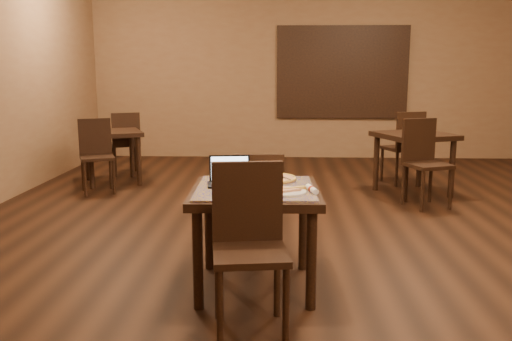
{
  "coord_description": "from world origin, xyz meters",
  "views": [
    {
      "loc": [
        -0.62,
        -4.95,
        1.6
      ],
      "look_at": [
        -0.8,
        -0.93,
        0.85
      ],
      "focal_mm": 38.0,
      "sensor_mm": 36.0,
      "label": 1
    }
  ],
  "objects_px": {
    "pizza_pan": "(272,180)",
    "other_table_a": "(414,144)",
    "laptop": "(229,177)",
    "chair_main_near": "(249,236)",
    "chair_main_far": "(259,200)",
    "other_table_a_chair_far": "(406,143)",
    "tiled_table": "(255,201)",
    "other_table_a_chair_near": "(424,157)",
    "other_table_b_chair_near": "(96,151)",
    "other_table_b": "(112,140)",
    "other_table_b_chair_far": "(125,140)"
  },
  "relations": [
    {
      "from": "pizza_pan",
      "to": "other_table_a",
      "type": "height_order",
      "value": "other_table_a"
    },
    {
      "from": "laptop",
      "to": "other_table_a",
      "type": "height_order",
      "value": "laptop"
    },
    {
      "from": "chair_main_near",
      "to": "pizza_pan",
      "type": "height_order",
      "value": "chair_main_near"
    },
    {
      "from": "chair_main_far",
      "to": "other_table_a_chair_far",
      "type": "height_order",
      "value": "other_table_a_chair_far"
    },
    {
      "from": "tiled_table",
      "to": "chair_main_near",
      "type": "height_order",
      "value": "chair_main_near"
    },
    {
      "from": "tiled_table",
      "to": "other_table_a_chair_near",
      "type": "xyz_separation_m",
      "value": [
        1.88,
        2.57,
        -0.08
      ]
    },
    {
      "from": "tiled_table",
      "to": "pizza_pan",
      "type": "distance_m",
      "value": 0.29
    },
    {
      "from": "other_table_a_chair_far",
      "to": "chair_main_near",
      "type": "bearing_deg",
      "value": 45.07
    },
    {
      "from": "chair_main_near",
      "to": "other_table_a_chair_far",
      "type": "bearing_deg",
      "value": 57.93
    },
    {
      "from": "laptop",
      "to": "other_table_b_chair_near",
      "type": "distance_m",
      "value": 3.67
    },
    {
      "from": "other_table_a",
      "to": "other_table_b",
      "type": "distance_m",
      "value": 4.15
    },
    {
      "from": "chair_main_near",
      "to": "chair_main_far",
      "type": "bearing_deg",
      "value": 81.06
    },
    {
      "from": "other_table_b",
      "to": "other_table_b_chair_near",
      "type": "height_order",
      "value": "other_table_b_chair_near"
    },
    {
      "from": "chair_main_near",
      "to": "chair_main_far",
      "type": "relative_size",
      "value": 1.12
    },
    {
      "from": "tiled_table",
      "to": "other_table_b_chair_near",
      "type": "xyz_separation_m",
      "value": [
        -2.24,
        3.14,
        -0.12
      ]
    },
    {
      "from": "other_table_b_chair_far",
      "to": "tiled_table",
      "type": "bearing_deg",
      "value": 93.37
    },
    {
      "from": "pizza_pan",
      "to": "other_table_b_chair_near",
      "type": "xyz_separation_m",
      "value": [
        -2.36,
        2.9,
        -0.22
      ]
    },
    {
      "from": "laptop",
      "to": "chair_main_far",
      "type": "bearing_deg",
      "value": 60.69
    },
    {
      "from": "pizza_pan",
      "to": "other_table_b_chair_near",
      "type": "height_order",
      "value": "other_table_b_chair_near"
    },
    {
      "from": "other_table_b_chair_near",
      "to": "other_table_a",
      "type": "bearing_deg",
      "value": -23.08
    },
    {
      "from": "laptop",
      "to": "other_table_a_chair_far",
      "type": "bearing_deg",
      "value": 52.07
    },
    {
      "from": "other_table_a_chair_near",
      "to": "other_table_b",
      "type": "bearing_deg",
      "value": 143.47
    },
    {
      "from": "chair_main_near",
      "to": "other_table_b_chair_near",
      "type": "distance_m",
      "value": 4.36
    },
    {
      "from": "chair_main_near",
      "to": "other_table_b_chair_near",
      "type": "height_order",
      "value": "chair_main_near"
    },
    {
      "from": "pizza_pan",
      "to": "other_table_b",
      "type": "height_order",
      "value": "pizza_pan"
    },
    {
      "from": "laptop",
      "to": "other_table_b_chair_near",
      "type": "xyz_separation_m",
      "value": [
        -2.04,
        3.04,
        -0.27
      ]
    },
    {
      "from": "chair_main_near",
      "to": "chair_main_far",
      "type": "distance_m",
      "value": 1.23
    },
    {
      "from": "pizza_pan",
      "to": "other_table_a_chair_near",
      "type": "height_order",
      "value": "other_table_a_chair_near"
    },
    {
      "from": "pizza_pan",
      "to": "other_table_a_chair_far",
      "type": "xyz_separation_m",
      "value": [
        1.82,
        3.54,
        -0.19
      ]
    },
    {
      "from": "pizza_pan",
      "to": "other_table_b_chair_far",
      "type": "xyz_separation_m",
      "value": [
        -2.29,
        4.04,
        -0.22
      ]
    },
    {
      "from": "other_table_b_chair_near",
      "to": "other_table_b_chair_far",
      "type": "xyz_separation_m",
      "value": [
        0.07,
        1.14,
        0.0
      ]
    },
    {
      "from": "other_table_a_chair_far",
      "to": "other_table_b",
      "type": "distance_m",
      "value": 4.15
    },
    {
      "from": "laptop",
      "to": "other_table_b_chair_far",
      "type": "height_order",
      "value": "laptop"
    },
    {
      "from": "laptop",
      "to": "other_table_a_chair_far",
      "type": "relative_size",
      "value": 0.32
    },
    {
      "from": "other_table_a",
      "to": "other_table_a_chair_far",
      "type": "xyz_separation_m",
      "value": [
        0.03,
        0.61,
        -0.08
      ]
    },
    {
      "from": "chair_main_near",
      "to": "pizza_pan",
      "type": "relative_size",
      "value": 2.76
    },
    {
      "from": "tiled_table",
      "to": "other_table_b_chair_far",
      "type": "distance_m",
      "value": 4.8
    },
    {
      "from": "other_table_a_chair_near",
      "to": "other_table_b_chair_far",
      "type": "distance_m",
      "value": 4.4
    },
    {
      "from": "chair_main_near",
      "to": "other_table_a",
      "type": "relative_size",
      "value": 0.94
    },
    {
      "from": "chair_main_far",
      "to": "other_table_b_chair_far",
      "type": "xyz_separation_m",
      "value": [
        -2.18,
        3.66,
        0.02
      ]
    },
    {
      "from": "tiled_table",
      "to": "chair_main_far",
      "type": "bearing_deg",
      "value": 87.77
    },
    {
      "from": "tiled_table",
      "to": "other_table_b",
      "type": "relative_size",
      "value": 0.9
    },
    {
      "from": "pizza_pan",
      "to": "other_table_b",
      "type": "distance_m",
      "value": 4.18
    },
    {
      "from": "other_table_a",
      "to": "laptop",
      "type": "bearing_deg",
      "value": -145.38
    },
    {
      "from": "chair_main_near",
      "to": "pizza_pan",
      "type": "xyz_separation_m",
      "value": [
        0.13,
        0.85,
        0.18
      ]
    },
    {
      "from": "chair_main_near",
      "to": "other_table_b_chair_near",
      "type": "bearing_deg",
      "value": 112.65
    },
    {
      "from": "chair_main_far",
      "to": "other_table_a_chair_near",
      "type": "relative_size",
      "value": 0.89
    },
    {
      "from": "other_table_a",
      "to": "other_table_b_chair_near",
      "type": "distance_m",
      "value": 4.15
    },
    {
      "from": "chair_main_far",
      "to": "other_table_b_chair_far",
      "type": "relative_size",
      "value": 0.96
    },
    {
      "from": "laptop",
      "to": "other_table_a",
      "type": "relative_size",
      "value": 0.3
    }
  ]
}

